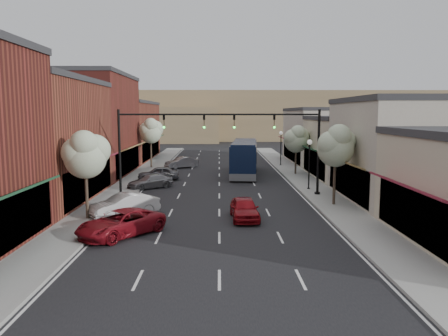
{
  "coord_description": "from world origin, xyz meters",
  "views": [
    {
      "loc": [
        0.0,
        -26.95,
        6.71
      ],
      "look_at": [
        0.39,
        8.77,
        2.2
      ],
      "focal_mm": 35.0,
      "sensor_mm": 36.0,
      "label": 1
    }
  ],
  "objects_px": {
    "tree_right_near": "(336,145)",
    "red_hatchback": "(244,208)",
    "parked_car_b": "(124,205)",
    "parked_car_e": "(182,163)",
    "lamp_post_near": "(309,156)",
    "tree_left_near": "(86,154)",
    "parked_car_c": "(150,182)",
    "coach_bus": "(244,157)",
    "lamp_post_far": "(281,143)",
    "signal_mast_left": "(149,139)",
    "signal_mast_right": "(289,139)",
    "parked_car_d": "(159,173)",
    "tree_right_far": "(297,138)",
    "parked_car_a": "(121,223)",
    "tree_left_far": "(151,131)"
  },
  "relations": [
    {
      "from": "red_hatchback",
      "to": "parked_car_c",
      "type": "xyz_separation_m",
      "value": [
        -7.79,
        11.63,
        -0.09
      ]
    },
    {
      "from": "signal_mast_right",
      "to": "parked_car_e",
      "type": "relative_size",
      "value": 2.01
    },
    {
      "from": "tree_right_far",
      "to": "tree_left_near",
      "type": "relative_size",
      "value": 0.95
    },
    {
      "from": "lamp_post_near",
      "to": "parked_car_e",
      "type": "distance_m",
      "value": 20.14
    },
    {
      "from": "parked_car_c",
      "to": "parked_car_e",
      "type": "relative_size",
      "value": 1.03
    },
    {
      "from": "signal_mast_right",
      "to": "parked_car_c",
      "type": "relative_size",
      "value": 1.94
    },
    {
      "from": "lamp_post_near",
      "to": "lamp_post_far",
      "type": "relative_size",
      "value": 1.0
    },
    {
      "from": "signal_mast_left",
      "to": "lamp_post_far",
      "type": "bearing_deg",
      "value": 56.14
    },
    {
      "from": "parked_car_a",
      "to": "parked_car_e",
      "type": "distance_m",
      "value": 29.74
    },
    {
      "from": "tree_right_near",
      "to": "parked_car_a",
      "type": "xyz_separation_m",
      "value": [
        -13.75,
        -7.5,
        -3.74
      ]
    },
    {
      "from": "coach_bus",
      "to": "parked_car_a",
      "type": "bearing_deg",
      "value": -103.91
    },
    {
      "from": "signal_mast_left",
      "to": "parked_car_e",
      "type": "height_order",
      "value": "signal_mast_left"
    },
    {
      "from": "tree_right_near",
      "to": "red_hatchback",
      "type": "height_order",
      "value": "tree_right_near"
    },
    {
      "from": "parked_car_c",
      "to": "coach_bus",
      "type": "bearing_deg",
      "value": 97.78
    },
    {
      "from": "coach_bus",
      "to": "parked_car_d",
      "type": "xyz_separation_m",
      "value": [
        -8.84,
        -4.02,
        -1.21
      ]
    },
    {
      "from": "lamp_post_far",
      "to": "parked_car_a",
      "type": "xyz_separation_m",
      "value": [
        -13.2,
        -31.56,
        -2.3
      ]
    },
    {
      "from": "tree_left_near",
      "to": "parked_car_c",
      "type": "distance_m",
      "value": 12.49
    },
    {
      "from": "tree_right_near",
      "to": "lamp_post_far",
      "type": "bearing_deg",
      "value": 91.3
    },
    {
      "from": "tree_right_near",
      "to": "red_hatchback",
      "type": "distance_m",
      "value": 8.63
    },
    {
      "from": "signal_mast_left",
      "to": "parked_car_d",
      "type": "distance_m",
      "value": 9.27
    },
    {
      "from": "tree_right_near",
      "to": "tree_left_far",
      "type": "bearing_deg",
      "value": 127.04
    },
    {
      "from": "tree_left_near",
      "to": "parked_car_d",
      "type": "xyz_separation_m",
      "value": [
        2.16,
        16.44,
        -3.52
      ]
    },
    {
      "from": "coach_bus",
      "to": "signal_mast_left",
      "type": "bearing_deg",
      "value": -119.13
    },
    {
      "from": "signal_mast_left",
      "to": "parked_car_e",
      "type": "bearing_deg",
      "value": 86.87
    },
    {
      "from": "signal_mast_right",
      "to": "signal_mast_left",
      "type": "distance_m",
      "value": 11.24
    },
    {
      "from": "lamp_post_near",
      "to": "parked_car_c",
      "type": "height_order",
      "value": "lamp_post_near"
    },
    {
      "from": "parked_car_a",
      "to": "parked_car_b",
      "type": "bearing_deg",
      "value": 138.0
    },
    {
      "from": "signal_mast_left",
      "to": "tree_right_far",
      "type": "bearing_deg",
      "value": 40.54
    },
    {
      "from": "lamp_post_near",
      "to": "signal_mast_right",
      "type": "bearing_deg",
      "value": -131.05
    },
    {
      "from": "lamp_post_far",
      "to": "parked_car_b",
      "type": "distance_m",
      "value": 30.46
    },
    {
      "from": "tree_right_far",
      "to": "lamp_post_far",
      "type": "distance_m",
      "value": 8.13
    },
    {
      "from": "parked_car_e",
      "to": "lamp_post_far",
      "type": "bearing_deg",
      "value": 65.54
    },
    {
      "from": "tree_left_far",
      "to": "red_hatchback",
      "type": "height_order",
      "value": "tree_left_far"
    },
    {
      "from": "tree_left_near",
      "to": "tree_right_far",
      "type": "bearing_deg",
      "value": 50.31
    },
    {
      "from": "parked_car_b",
      "to": "parked_car_e",
      "type": "distance_m",
      "value": 25.19
    },
    {
      "from": "lamp_post_far",
      "to": "signal_mast_left",
      "type": "bearing_deg",
      "value": -123.86
    },
    {
      "from": "parked_car_d",
      "to": "tree_left_far",
      "type": "bearing_deg",
      "value": -172.73
    },
    {
      "from": "tree_left_near",
      "to": "red_hatchback",
      "type": "bearing_deg",
      "value": 0.89
    },
    {
      "from": "tree_right_far",
      "to": "tree_left_near",
      "type": "distance_m",
      "value": 25.99
    },
    {
      "from": "parked_car_c",
      "to": "tree_right_near",
      "type": "bearing_deg",
      "value": 25.51
    },
    {
      "from": "tree_left_near",
      "to": "tree_right_near",
      "type": "bearing_deg",
      "value": 13.55
    },
    {
      "from": "signal_mast_right",
      "to": "tree_left_far",
      "type": "bearing_deg",
      "value": 127.71
    },
    {
      "from": "coach_bus",
      "to": "tree_left_near",
      "type": "bearing_deg",
      "value": -113.39
    },
    {
      "from": "tree_right_near",
      "to": "parked_car_d",
      "type": "height_order",
      "value": "tree_right_near"
    },
    {
      "from": "tree_left_near",
      "to": "parked_car_b",
      "type": "xyz_separation_m",
      "value": [
        2.05,
        1.1,
        -3.48
      ]
    },
    {
      "from": "tree_right_far",
      "to": "red_hatchback",
      "type": "xyz_separation_m",
      "value": [
        -6.76,
        -19.85,
        -3.29
      ]
    },
    {
      "from": "tree_right_near",
      "to": "lamp_post_near",
      "type": "relative_size",
      "value": 1.34
    },
    {
      "from": "tree_right_far",
      "to": "coach_bus",
      "type": "height_order",
      "value": "tree_right_far"
    },
    {
      "from": "signal_mast_right",
      "to": "red_hatchback",
      "type": "xyz_separation_m",
      "value": [
        -4.03,
        -7.9,
        -3.92
      ]
    },
    {
      "from": "lamp_post_near",
      "to": "red_hatchback",
      "type": "xyz_separation_m",
      "value": [
        -6.21,
        -10.4,
        -2.3
      ]
    }
  ]
}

